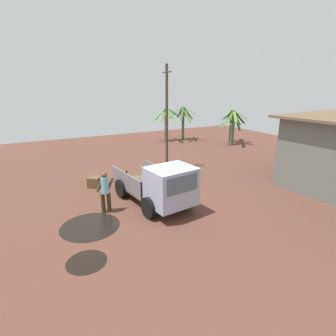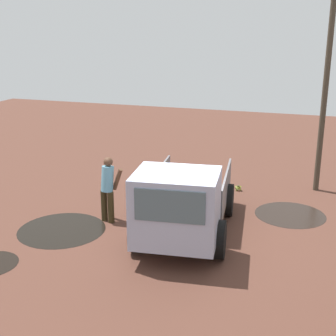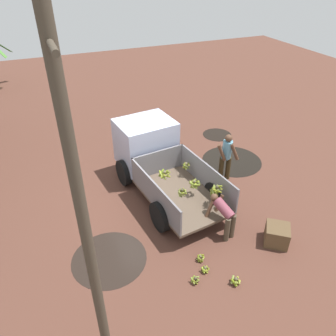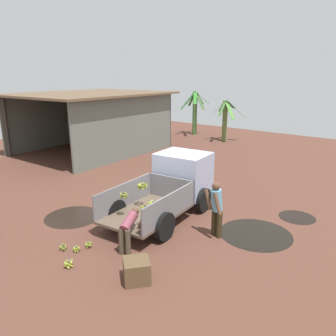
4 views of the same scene
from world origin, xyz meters
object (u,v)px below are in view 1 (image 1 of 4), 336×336
object	(u,v)px
person_foreground_visitor	(105,190)
banana_bunch_on_ground_2	(122,175)
utility_pole	(167,117)
banana_bunch_on_ground_0	(135,179)
banana_bunch_on_ground_1	(139,175)
wooden_crate_0	(95,182)
cargo_truck	(164,186)
person_worker_loading	(121,175)
banana_bunch_on_ground_3	(134,177)

from	to	relation	value
person_foreground_visitor	banana_bunch_on_ground_2	world-z (taller)	person_foreground_visitor
utility_pole	banana_bunch_on_ground_2	size ratio (longest dim) A/B	23.19
banana_bunch_on_ground_0	banana_bunch_on_ground_1	bearing A→B (deg)	141.98
banana_bunch_on_ground_2	wooden_crate_0	distance (m)	1.84
utility_pole	banana_bunch_on_ground_1	world-z (taller)	utility_pole
cargo_truck	utility_pole	size ratio (longest dim) A/B	0.74
banana_bunch_on_ground_0	banana_bunch_on_ground_2	xyz separation A→B (m)	(-0.92, -0.42, 0.02)
banana_bunch_on_ground_1	wooden_crate_0	xyz separation A→B (m)	(0.32, -2.53, 0.16)
person_foreground_visitor	wooden_crate_0	bearing A→B (deg)	12.84
person_worker_loading	banana_bunch_on_ground_0	world-z (taller)	person_worker_loading
banana_bunch_on_ground_0	banana_bunch_on_ground_3	bearing A→B (deg)	170.49
utility_pole	banana_bunch_on_ground_2	xyz separation A→B (m)	(0.45, -3.09, -3.04)
utility_pole	person_worker_loading	bearing A→B (deg)	-61.23
cargo_truck	banana_bunch_on_ground_1	bearing A→B (deg)	165.41
utility_pole	banana_bunch_on_ground_3	distance (m)	4.15
cargo_truck	banana_bunch_on_ground_2	size ratio (longest dim) A/B	17.20
wooden_crate_0	banana_bunch_on_ground_0	bearing A→B (deg)	84.19
person_worker_loading	banana_bunch_on_ground_1	bearing A→B (deg)	113.30
banana_bunch_on_ground_1	banana_bunch_on_ground_2	bearing A→B (deg)	-115.06
cargo_truck	wooden_crate_0	xyz separation A→B (m)	(-3.98, -1.96, -0.76)
banana_bunch_on_ground_0	banana_bunch_on_ground_2	world-z (taller)	banana_bunch_on_ground_2
banana_bunch_on_ground_0	wooden_crate_0	size ratio (longest dim) A/B	0.40
banana_bunch_on_ground_2	wooden_crate_0	size ratio (longest dim) A/B	0.45
person_foreground_visitor	banana_bunch_on_ground_2	xyz separation A→B (m)	(-3.75, 1.94, -0.83)
cargo_truck	banana_bunch_on_ground_3	size ratio (longest dim) A/B	23.09
person_foreground_visitor	banana_bunch_on_ground_0	size ratio (longest dim) A/B	7.11
cargo_truck	banana_bunch_on_ground_1	size ratio (longest dim) A/B	19.92
banana_bunch_on_ground_2	banana_bunch_on_ground_1	bearing A→B (deg)	64.94
cargo_truck	banana_bunch_on_ground_0	bearing A→B (deg)	170.61
person_worker_loading	wooden_crate_0	xyz separation A→B (m)	(-0.85, -1.13, -0.42)
banana_bunch_on_ground_2	banana_bunch_on_ground_0	bearing A→B (deg)	24.62
banana_bunch_on_ground_3	utility_pole	bearing A→B (deg)	111.31
person_foreground_visitor	banana_bunch_on_ground_2	distance (m)	4.30
wooden_crate_0	banana_bunch_on_ground_1	bearing A→B (deg)	97.11
person_foreground_visitor	banana_bunch_on_ground_1	xyz separation A→B (m)	(-3.36, 2.78, -0.85)
utility_pole	person_worker_loading	size ratio (longest dim) A/B	5.58
utility_pole	banana_bunch_on_ground_0	xyz separation A→B (m)	(1.37, -2.67, -3.06)
person_foreground_visitor	banana_bunch_on_ground_3	xyz separation A→B (m)	(-3.18, 2.42, -0.85)
person_foreground_visitor	banana_bunch_on_ground_2	size ratio (longest dim) A/B	6.42
utility_pole	banana_bunch_on_ground_0	distance (m)	4.29
cargo_truck	utility_pole	xyz separation A→B (m)	(-5.13, 2.83, 2.13)
banana_bunch_on_ground_3	wooden_crate_0	bearing A→B (deg)	-86.44
banana_bunch_on_ground_1	banana_bunch_on_ground_3	distance (m)	0.40
banana_bunch_on_ground_2	banana_bunch_on_ground_3	bearing A→B (deg)	40.09
person_worker_loading	wooden_crate_0	bearing A→B (deg)	-143.51
cargo_truck	utility_pole	distance (m)	6.24
banana_bunch_on_ground_2	wooden_crate_0	world-z (taller)	wooden_crate_0
banana_bunch_on_ground_1	wooden_crate_0	world-z (taller)	wooden_crate_0
utility_pole	banana_bunch_on_ground_1	bearing A→B (deg)	-69.60
person_foreground_visitor	banana_bunch_on_ground_0	bearing A→B (deg)	-22.46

